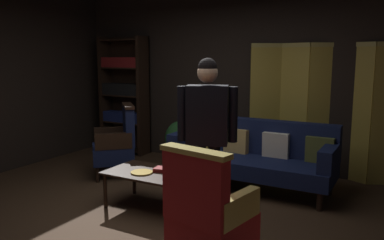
{
  "coord_description": "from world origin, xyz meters",
  "views": [
    {
      "loc": [
        2.29,
        -3.32,
        1.72
      ],
      "look_at": [
        0.0,
        0.8,
        0.95
      ],
      "focal_mm": 36.88,
      "sensor_mm": 36.0,
      "label": 1
    }
  ],
  "objects_px": {
    "armchair_gilt_accent": "(208,213)",
    "standing_figure": "(207,128)",
    "coffee_table": "(151,176)",
    "bookshelf": "(125,93)",
    "potted_plant": "(180,142)",
    "brass_tray": "(142,172)",
    "velvet_couch": "(253,153)",
    "armchair_wing_left": "(117,143)",
    "book_red_leather": "(164,170)",
    "folding_screen": "(324,109)"
  },
  "relations": [
    {
      "from": "coffee_table",
      "to": "armchair_wing_left",
      "type": "bearing_deg",
      "value": 145.99
    },
    {
      "from": "velvet_couch",
      "to": "coffee_table",
      "type": "bearing_deg",
      "value": -121.8
    },
    {
      "from": "armchair_gilt_accent",
      "to": "armchair_wing_left",
      "type": "distance_m",
      "value": 2.81
    },
    {
      "from": "standing_figure",
      "to": "bookshelf",
      "type": "bearing_deg",
      "value": 142.04
    },
    {
      "from": "velvet_couch",
      "to": "potted_plant",
      "type": "distance_m",
      "value": 1.25
    },
    {
      "from": "bookshelf",
      "to": "potted_plant",
      "type": "height_order",
      "value": "bookshelf"
    },
    {
      "from": "coffee_table",
      "to": "velvet_couch",
      "type": "bearing_deg",
      "value": 58.2
    },
    {
      "from": "armchair_wing_left",
      "to": "book_red_leather",
      "type": "relative_size",
      "value": 4.95
    },
    {
      "from": "folding_screen",
      "to": "velvet_couch",
      "type": "xyz_separation_m",
      "value": [
        -0.7,
        -0.9,
        -0.53
      ]
    },
    {
      "from": "bookshelf",
      "to": "coffee_table",
      "type": "xyz_separation_m",
      "value": [
        1.94,
        -1.97,
        -0.69
      ]
    },
    {
      "from": "potted_plant",
      "to": "standing_figure",
      "type": "bearing_deg",
      "value": -51.6
    },
    {
      "from": "potted_plant",
      "to": "brass_tray",
      "type": "xyz_separation_m",
      "value": [
        0.41,
        -1.53,
        -0.0
      ]
    },
    {
      "from": "folding_screen",
      "to": "bookshelf",
      "type": "bearing_deg",
      "value": -177.24
    },
    {
      "from": "bookshelf",
      "to": "standing_figure",
      "type": "xyz_separation_m",
      "value": [
        2.73,
        -2.13,
        -0.04
      ]
    },
    {
      "from": "velvet_couch",
      "to": "coffee_table",
      "type": "height_order",
      "value": "velvet_couch"
    },
    {
      "from": "velvet_couch",
      "to": "standing_figure",
      "type": "distance_m",
      "value": 1.5
    },
    {
      "from": "armchair_gilt_accent",
      "to": "potted_plant",
      "type": "relative_size",
      "value": 1.38
    },
    {
      "from": "coffee_table",
      "to": "brass_tray",
      "type": "xyz_separation_m",
      "value": [
        -0.06,
        -0.1,
        0.05
      ]
    },
    {
      "from": "folding_screen",
      "to": "book_red_leather",
      "type": "relative_size",
      "value": 9.87
    },
    {
      "from": "velvet_couch",
      "to": "potted_plant",
      "type": "height_order",
      "value": "velvet_couch"
    },
    {
      "from": "brass_tray",
      "to": "armchair_wing_left",
      "type": "bearing_deg",
      "value": 141.15
    },
    {
      "from": "armchair_gilt_accent",
      "to": "armchair_wing_left",
      "type": "height_order",
      "value": "same"
    },
    {
      "from": "potted_plant",
      "to": "armchair_gilt_accent",
      "type": "bearing_deg",
      "value": -54.75
    },
    {
      "from": "standing_figure",
      "to": "brass_tray",
      "type": "bearing_deg",
      "value": 175.78
    },
    {
      "from": "brass_tray",
      "to": "folding_screen",
      "type": "bearing_deg",
      "value": 55.72
    },
    {
      "from": "potted_plant",
      "to": "book_red_leather",
      "type": "height_order",
      "value": "potted_plant"
    },
    {
      "from": "armchair_gilt_accent",
      "to": "book_red_leather",
      "type": "bearing_deg",
      "value": 137.34
    },
    {
      "from": "bookshelf",
      "to": "velvet_couch",
      "type": "distance_m",
      "value": 2.86
    },
    {
      "from": "potted_plant",
      "to": "brass_tray",
      "type": "height_order",
      "value": "potted_plant"
    },
    {
      "from": "folding_screen",
      "to": "brass_tray",
      "type": "xyz_separation_m",
      "value": [
        -1.52,
        -2.23,
        -0.56
      ]
    },
    {
      "from": "standing_figure",
      "to": "coffee_table",
      "type": "bearing_deg",
      "value": 168.69
    },
    {
      "from": "folding_screen",
      "to": "velvet_couch",
      "type": "relative_size",
      "value": 0.98
    },
    {
      "from": "velvet_couch",
      "to": "coffee_table",
      "type": "relative_size",
      "value": 2.12
    },
    {
      "from": "velvet_couch",
      "to": "armchair_wing_left",
      "type": "bearing_deg",
      "value": -165.35
    },
    {
      "from": "standing_figure",
      "to": "potted_plant",
      "type": "bearing_deg",
      "value": 128.4
    },
    {
      "from": "coffee_table",
      "to": "potted_plant",
      "type": "relative_size",
      "value": 1.32
    },
    {
      "from": "coffee_table",
      "to": "armchair_wing_left",
      "type": "relative_size",
      "value": 0.96
    },
    {
      "from": "velvet_couch",
      "to": "brass_tray",
      "type": "relative_size",
      "value": 8.58
    },
    {
      "from": "coffee_table",
      "to": "bookshelf",
      "type": "bearing_deg",
      "value": 134.5
    },
    {
      "from": "potted_plant",
      "to": "book_red_leather",
      "type": "bearing_deg",
      "value": -66.48
    },
    {
      "from": "bookshelf",
      "to": "brass_tray",
      "type": "distance_m",
      "value": 2.86
    },
    {
      "from": "brass_tray",
      "to": "velvet_couch",
      "type": "bearing_deg",
      "value": 58.18
    },
    {
      "from": "armchair_gilt_accent",
      "to": "brass_tray",
      "type": "xyz_separation_m",
      "value": [
        -1.24,
        0.8,
        -0.06
      ]
    },
    {
      "from": "folding_screen",
      "to": "armchair_gilt_accent",
      "type": "relative_size",
      "value": 1.99
    },
    {
      "from": "standing_figure",
      "to": "armchair_wing_left",
      "type": "bearing_deg",
      "value": 154.53
    },
    {
      "from": "armchair_wing_left",
      "to": "book_red_leather",
      "type": "xyz_separation_m",
      "value": [
        1.22,
        -0.67,
        -0.05
      ]
    },
    {
      "from": "folding_screen",
      "to": "velvet_couch",
      "type": "height_order",
      "value": "folding_screen"
    },
    {
      "from": "armchair_gilt_accent",
      "to": "standing_figure",
      "type": "distance_m",
      "value": 0.99
    },
    {
      "from": "book_red_leather",
      "to": "velvet_couch",
      "type": "bearing_deg",
      "value": 60.99
    },
    {
      "from": "bookshelf",
      "to": "book_red_leather",
      "type": "relative_size",
      "value": 9.77
    }
  ]
}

